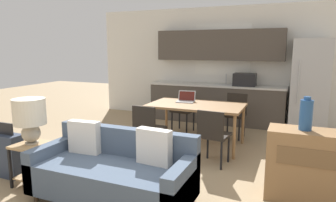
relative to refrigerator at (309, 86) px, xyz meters
name	(u,v)px	position (x,y,z in m)	size (l,w,h in m)	color
wall_back	(220,64)	(-1.97, 0.40, 0.39)	(6.40, 0.07, 2.70)	silver
kitchen_counter	(217,86)	(-1.96, 0.10, -0.12)	(3.14, 0.65, 2.15)	#4C443D
refrigerator	(309,86)	(0.00, 0.00, 0.00)	(0.72, 0.74, 1.92)	#B7BABC
dining_table	(196,107)	(-1.86, -1.81, -0.27)	(1.64, 0.98, 0.75)	olive
couch	(115,171)	(-2.12, -4.05, -0.62)	(1.83, 0.80, 0.85)	#3D2D1E
side_table	(33,158)	(-3.28, -4.13, -0.60)	(0.42, 0.42, 0.54)	tan
table_lamp	(30,116)	(-3.30, -4.11, -0.06)	(0.39, 0.39, 0.58)	#B2A893
credenza	(320,168)	(0.04, -3.21, -0.55)	(1.14, 0.43, 0.83)	olive
vase	(306,115)	(-0.15, -3.20, 0.04)	(0.14, 0.14, 0.38)	#234C84
dining_chair_far_right	(235,112)	(-1.33, -0.99, -0.47)	(0.47, 0.47, 0.85)	black
dining_chair_near_left	(148,127)	(-2.39, -2.66, -0.47)	(0.44, 0.44, 0.85)	black
dining_chair_far_left	(184,108)	(-2.38, -0.98, -0.47)	(0.47, 0.47, 0.85)	black
dining_chair_near_right	(213,134)	(-1.34, -2.61, -0.47)	(0.46, 0.46, 0.85)	black
laptop	(186,99)	(-2.11, -1.64, -0.16)	(0.34, 0.29, 0.20)	#B7BABC
suitcase	(8,155)	(-3.82, -4.06, -0.66)	(0.43, 0.22, 0.75)	#2D384C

